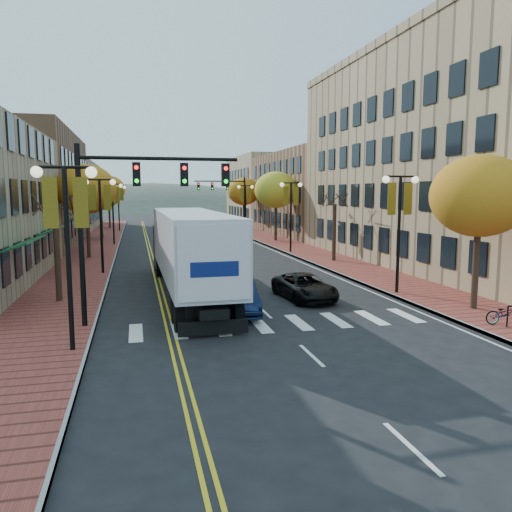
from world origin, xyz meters
TOP-DOWN VIEW (x-y plane):
  - ground at (0.00, 0.00)m, footprint 200.00×200.00m
  - sidewalk_left at (-9.00, 32.50)m, footprint 4.00×85.00m
  - sidewalk_right at (9.00, 32.50)m, footprint 4.00×85.00m
  - building_left_mid at (-17.00, 36.00)m, footprint 12.00×24.00m
  - building_left_far at (-17.00, 61.00)m, footprint 12.00×26.00m
  - building_right_near at (18.50, 16.00)m, footprint 15.00×28.00m
  - building_right_mid at (18.50, 42.00)m, footprint 15.00×24.00m
  - building_right_far at (18.50, 64.00)m, footprint 15.00×20.00m
  - tree_left_a at (-9.00, 8.00)m, footprint 0.28×0.28m
  - tree_left_b at (-9.00, 24.00)m, footprint 4.48×4.48m
  - tree_left_c at (-9.00, 40.00)m, footprint 4.16×4.16m
  - tree_left_d at (-9.00, 58.00)m, footprint 4.61×4.61m
  - tree_right_a at (9.00, 2.00)m, footprint 4.16×4.16m
  - tree_right_b at (9.00, 18.00)m, footprint 0.28×0.28m
  - tree_right_c at (9.00, 34.00)m, footprint 4.48×4.48m
  - tree_right_d at (9.00, 50.00)m, footprint 4.35×4.35m
  - lamp_left_a at (-7.50, 0.00)m, footprint 1.96×0.36m
  - lamp_left_b at (-7.50, 16.00)m, footprint 1.96×0.36m
  - lamp_left_c at (-7.50, 34.00)m, footprint 1.96×0.36m
  - lamp_left_d at (-7.50, 52.00)m, footprint 1.96×0.36m
  - lamp_right_a at (7.50, 6.00)m, footprint 1.96×0.36m
  - lamp_right_b at (7.50, 24.00)m, footprint 1.96×0.36m
  - lamp_right_c at (7.50, 42.00)m, footprint 1.96×0.36m
  - traffic_mast_near at (-5.48, 3.00)m, footprint 6.10×0.35m
  - traffic_mast_far at (5.48, 42.00)m, footprint 6.10×0.34m
  - semi_truck at (-2.85, 8.72)m, footprint 2.93×17.13m
  - navy_sedan at (-1.23, 4.25)m, footprint 1.89×4.64m
  - black_suv at (2.57, 6.15)m, footprint 2.43×4.64m
  - car_far_white at (-0.50, 51.20)m, footprint 1.82×4.19m
  - car_far_silver at (3.45, 55.74)m, footprint 2.09×4.37m
  - car_far_oncoming at (3.12, 66.85)m, footprint 1.75×4.22m
  - bicycle at (8.42, -0.64)m, footprint 1.66×0.80m

SIDE VIEW (x-z plane):
  - ground at x=0.00m, z-range 0.00..0.00m
  - sidewalk_left at x=-9.00m, z-range 0.00..0.15m
  - sidewalk_right at x=9.00m, z-range 0.00..0.15m
  - bicycle at x=8.42m, z-range 0.15..0.99m
  - car_far_silver at x=3.45m, z-range 0.00..1.23m
  - black_suv at x=2.57m, z-range 0.00..1.25m
  - car_far_oncoming at x=3.12m, z-range 0.00..1.36m
  - car_far_white at x=-0.50m, z-range 0.00..1.41m
  - navy_sedan at x=-1.23m, z-range 0.00..1.50m
  - tree_left_a at x=-9.00m, z-range 0.15..4.35m
  - tree_right_b at x=9.00m, z-range 0.15..4.35m
  - semi_truck at x=-2.85m, z-range 0.36..4.64m
  - lamp_left_a at x=-7.50m, z-range 1.27..7.32m
  - lamp_left_b at x=-7.50m, z-range 1.27..7.32m
  - lamp_left_c at x=-7.50m, z-range 1.27..7.32m
  - lamp_left_d at x=-7.50m, z-range 1.27..7.32m
  - lamp_right_a at x=7.50m, z-range 1.27..7.32m
  - lamp_right_b at x=7.50m, z-range 1.27..7.32m
  - lamp_right_c at x=7.50m, z-range 1.27..7.32m
  - building_left_far at x=-17.00m, z-range 0.00..9.50m
  - traffic_mast_near at x=-5.48m, z-range 1.42..8.42m
  - traffic_mast_far at x=5.48m, z-range 1.42..8.42m
  - building_right_mid at x=18.50m, z-range 0.00..10.00m
  - tree_left_c at x=-9.00m, z-range 1.71..8.40m
  - tree_right_a at x=9.00m, z-range 1.71..8.40m
  - tree_right_d at x=9.00m, z-range 1.79..8.79m
  - tree_left_b at x=-9.00m, z-range 1.84..9.05m
  - tree_right_c at x=9.00m, z-range 1.84..9.05m
  - building_left_mid at x=-17.00m, z-range 0.00..11.00m
  - building_right_far at x=18.50m, z-range 0.00..11.00m
  - tree_left_d at x=-9.00m, z-range 1.89..9.31m
  - building_right_near at x=18.50m, z-range 0.00..15.00m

